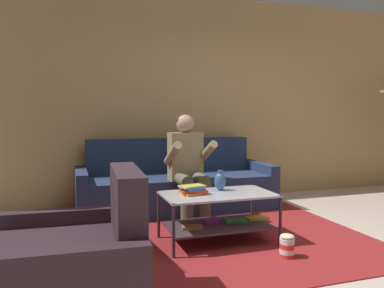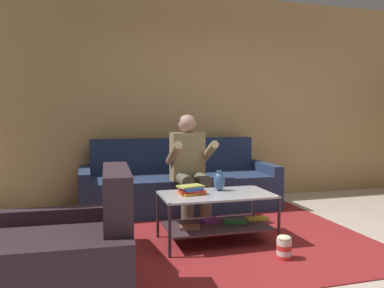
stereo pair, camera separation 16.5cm
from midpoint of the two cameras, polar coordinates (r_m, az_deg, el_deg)
The scene contains 10 objects.
ground at distance 3.37m, azimuth 12.88°, elevation -16.64°, with size 16.80×16.80×0.00m, color beige.
back_partition at distance 5.41m, azimuth -0.52°, elevation 6.94°, with size 8.40×0.12×2.90m, color tan.
couch at distance 4.85m, azimuth -3.45°, elevation -6.42°, with size 2.47×0.87×0.90m.
person_seated_center at distance 4.30m, azimuth -1.71°, elevation -2.85°, with size 0.50×0.58×1.21m.
coffee_table at distance 3.60m, azimuth 2.72°, elevation -10.07°, with size 1.08×0.58×0.47m.
area_rug at distance 4.17m, azimuth -0.35°, elevation -12.34°, with size 3.00×3.30×0.01m.
vase at distance 3.68m, azimuth 3.01°, elevation -5.65°, with size 0.11×0.11×0.20m.
book_stack at distance 3.50m, azimuth -1.19°, elevation -7.02°, with size 0.27×0.21×0.09m.
armchair at distance 2.50m, azimuth -19.65°, elevation -17.43°, with size 0.94×0.99×0.87m.
popcorn_tub at distance 3.34m, azimuth 12.85°, elevation -14.94°, with size 0.12×0.12×0.21m.
Camera 1 is at (-1.72, -2.66, 1.19)m, focal length 35.00 mm.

